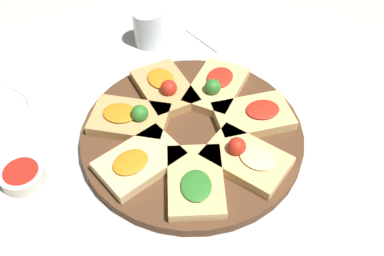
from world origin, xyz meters
The scene contains 12 objects.
ground_plane centered at (0.00, 0.00, 0.00)m, with size 3.00×3.00×0.00m, color beige.
serving_board centered at (0.00, 0.00, 0.01)m, with size 0.42×0.42×0.02m, color #51331E.
focaccia_slice_0 centered at (0.11, -0.05, 0.03)m, with size 0.17×0.15×0.05m.
focaccia_slice_1 centered at (0.11, 0.05, 0.03)m, with size 0.17×0.15×0.05m.
focaccia_slice_2 centered at (0.02, 0.12, 0.03)m, with size 0.12×0.16×0.03m.
focaccia_slice_3 centered at (-0.08, 0.09, 0.03)m, with size 0.16×0.17×0.03m.
focaccia_slice_4 centered at (-0.12, 0.00, 0.03)m, with size 0.15×0.10×0.05m.
focaccia_slice_5 centered at (-0.07, -0.10, 0.03)m, with size 0.16×0.17×0.03m.
focaccia_slice_6 centered at (0.03, -0.12, 0.03)m, with size 0.12×0.16×0.05m.
water_glass centered at (0.26, -0.17, 0.04)m, with size 0.06×0.06×0.08m, color silver.
napkin_stack centered at (0.16, -0.30, 0.00)m, with size 0.11×0.10×0.01m, color white.
dipping_bowl centered at (0.18, 0.26, 0.01)m, with size 0.08×0.08×0.03m.
Camera 1 is at (-0.34, 0.44, 0.65)m, focal length 42.00 mm.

